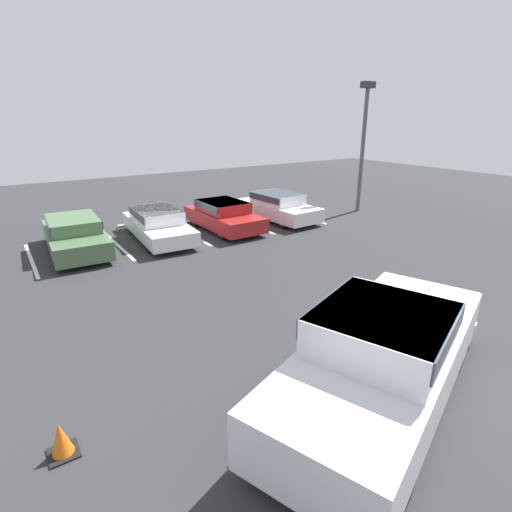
{
  "coord_description": "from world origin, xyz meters",
  "views": [
    {
      "loc": [
        -5.83,
        -3.6,
        4.74
      ],
      "look_at": [
        0.0,
        5.23,
        1.0
      ],
      "focal_mm": 28.0,
      "sensor_mm": 36.0,
      "label": 1
    }
  ],
  "objects_px": {
    "parked_sedan_c": "(223,214)",
    "wheel_stop_curb": "(136,224)",
    "pickup_truck": "(385,353)",
    "traffic_cone": "(61,440)",
    "parked_sedan_b": "(158,223)",
    "light_post": "(364,136)",
    "parked_sedan_d": "(278,206)",
    "parked_sedan_a": "(75,234)"
  },
  "relations": [
    {
      "from": "parked_sedan_b",
      "to": "wheel_stop_curb",
      "type": "height_order",
      "value": "parked_sedan_b"
    },
    {
      "from": "parked_sedan_b",
      "to": "light_post",
      "type": "bearing_deg",
      "value": 89.13
    },
    {
      "from": "light_post",
      "to": "traffic_cone",
      "type": "distance_m",
      "value": 18.31
    },
    {
      "from": "parked_sedan_a",
      "to": "parked_sedan_c",
      "type": "xyz_separation_m",
      "value": [
        5.98,
        -0.35,
        -0.0
      ]
    },
    {
      "from": "parked_sedan_a",
      "to": "parked_sedan_b",
      "type": "distance_m",
      "value": 3.08
    },
    {
      "from": "wheel_stop_curb",
      "to": "traffic_cone",
      "type": "bearing_deg",
      "value": -112.06
    },
    {
      "from": "parked_sedan_b",
      "to": "parked_sedan_d",
      "type": "height_order",
      "value": "parked_sedan_d"
    },
    {
      "from": "parked_sedan_c",
      "to": "traffic_cone",
      "type": "xyz_separation_m",
      "value": [
        -8.01,
        -9.51,
        -0.41
      ]
    },
    {
      "from": "parked_sedan_a",
      "to": "parked_sedan_d",
      "type": "height_order",
      "value": "parked_sedan_d"
    },
    {
      "from": "pickup_truck",
      "to": "wheel_stop_curb",
      "type": "xyz_separation_m",
      "value": [
        0.02,
        13.95,
        -0.84
      ]
    },
    {
      "from": "light_post",
      "to": "wheel_stop_curb",
      "type": "distance_m",
      "value": 11.81
    },
    {
      "from": "light_post",
      "to": "traffic_cone",
      "type": "bearing_deg",
      "value": -150.58
    },
    {
      "from": "light_post",
      "to": "parked_sedan_c",
      "type": "bearing_deg",
      "value": 174.85
    },
    {
      "from": "pickup_truck",
      "to": "traffic_cone",
      "type": "height_order",
      "value": "pickup_truck"
    },
    {
      "from": "parked_sedan_d",
      "to": "parked_sedan_b",
      "type": "bearing_deg",
      "value": -95.02
    },
    {
      "from": "parked_sedan_a",
      "to": "parked_sedan_c",
      "type": "height_order",
      "value": "parked_sedan_a"
    },
    {
      "from": "pickup_truck",
      "to": "parked_sedan_b",
      "type": "distance_m",
      "value": 11.43
    },
    {
      "from": "parked_sedan_a",
      "to": "parked_sedan_c",
      "type": "relative_size",
      "value": 1.08
    },
    {
      "from": "traffic_cone",
      "to": "wheel_stop_curb",
      "type": "height_order",
      "value": "traffic_cone"
    },
    {
      "from": "pickup_truck",
      "to": "traffic_cone",
      "type": "distance_m",
      "value": 5.26
    },
    {
      "from": "parked_sedan_a",
      "to": "parked_sedan_b",
      "type": "xyz_separation_m",
      "value": [
        3.08,
        -0.17,
        -0.01
      ]
    },
    {
      "from": "parked_sedan_c",
      "to": "wheel_stop_curb",
      "type": "distance_m",
      "value": 4.12
    },
    {
      "from": "parked_sedan_a",
      "to": "light_post",
      "type": "distance_m",
      "value": 14.01
    },
    {
      "from": "light_post",
      "to": "wheel_stop_curb",
      "type": "bearing_deg",
      "value": 162.41
    },
    {
      "from": "parked_sedan_b",
      "to": "wheel_stop_curb",
      "type": "distance_m",
      "value": 2.59
    },
    {
      "from": "parked_sedan_b",
      "to": "light_post",
      "type": "distance_m",
      "value": 11.03
    },
    {
      "from": "parked_sedan_c",
      "to": "parked_sedan_b",
      "type": "bearing_deg",
      "value": -94.47
    },
    {
      "from": "pickup_truck",
      "to": "light_post",
      "type": "height_order",
      "value": "light_post"
    },
    {
      "from": "wheel_stop_curb",
      "to": "parked_sedan_c",
      "type": "bearing_deg",
      "value": -41.49
    },
    {
      "from": "parked_sedan_b",
      "to": "parked_sedan_d",
      "type": "xyz_separation_m",
      "value": [
        5.9,
        -0.14,
        0.03
      ]
    },
    {
      "from": "parked_sedan_d",
      "to": "traffic_cone",
      "type": "distance_m",
      "value": 14.58
    },
    {
      "from": "pickup_truck",
      "to": "wheel_stop_curb",
      "type": "height_order",
      "value": "pickup_truck"
    },
    {
      "from": "pickup_truck",
      "to": "traffic_cone",
      "type": "xyz_separation_m",
      "value": [
        -4.93,
        1.73,
        -0.66
      ]
    },
    {
      "from": "pickup_truck",
      "to": "parked_sedan_a",
      "type": "distance_m",
      "value": 11.95
    },
    {
      "from": "parked_sedan_c",
      "to": "wheel_stop_curb",
      "type": "height_order",
      "value": "parked_sedan_c"
    },
    {
      "from": "parked_sedan_c",
      "to": "parked_sedan_d",
      "type": "bearing_deg",
      "value": 90.05
    },
    {
      "from": "parked_sedan_c",
      "to": "wheel_stop_curb",
      "type": "relative_size",
      "value": 2.63
    },
    {
      "from": "pickup_truck",
      "to": "traffic_cone",
      "type": "bearing_deg",
      "value": 139.8
    },
    {
      "from": "pickup_truck",
      "to": "parked_sedan_c",
      "type": "distance_m",
      "value": 11.66
    },
    {
      "from": "parked_sedan_b",
      "to": "traffic_cone",
      "type": "distance_m",
      "value": 10.97
    },
    {
      "from": "traffic_cone",
      "to": "light_post",
      "type": "bearing_deg",
      "value": 29.42
    },
    {
      "from": "parked_sedan_d",
      "to": "light_post",
      "type": "bearing_deg",
      "value": 77.34
    }
  ]
}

